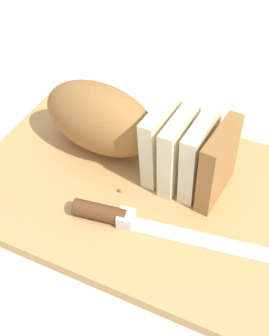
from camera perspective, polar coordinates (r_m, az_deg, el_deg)
name	(u,v)px	position (r m, az deg, el deg)	size (l,w,h in m)	color
ground_plane	(134,191)	(0.56, 0.00, -3.39)	(3.00, 3.00, 0.00)	beige
cutting_board	(134,187)	(0.56, 0.00, -2.79)	(0.45, 0.31, 0.02)	tan
bread_loaf	(126,128)	(0.55, -1.31, 5.80)	(0.29, 0.11, 0.11)	#996633
bread_knife	(131,221)	(0.50, -0.45, -7.66)	(0.29, 0.07, 0.02)	silver
crumb_near_knife	(165,184)	(0.55, 4.51, -2.37)	(0.00, 0.00, 0.00)	#996633
crumb_near_loaf	(120,190)	(0.54, -2.12, -3.26)	(0.01, 0.01, 0.01)	#996633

